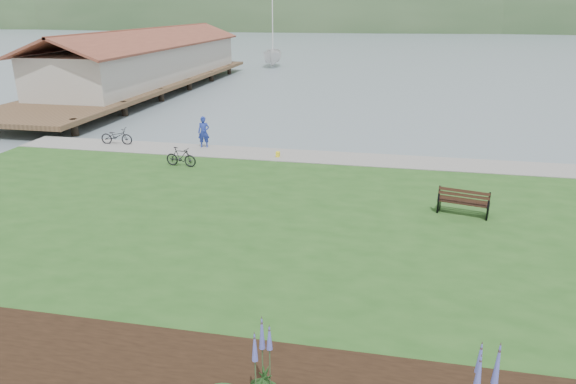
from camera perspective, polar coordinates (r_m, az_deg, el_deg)
name	(u,v)px	position (r m, az deg, el deg)	size (l,w,h in m)	color
ground	(332,223)	(18.21, 4.91, -3.50)	(600.00, 600.00, 0.00)	slate
lawn	(325,242)	(16.32, 4.09, -5.60)	(34.00, 20.00, 0.40)	#234F1B
shoreline_path	(350,159)	(24.55, 6.87, 3.70)	(34.00, 2.20, 0.03)	gray
far_hillside	(453,29)	(187.65, 17.83, 16.83)	(580.00, 80.00, 38.00)	#2D4A29
pier_pavilion	(149,60)	(49.44, -15.18, 13.95)	(8.00, 36.00, 5.40)	#4C3826
park_bench	(464,201)	(18.62, 18.92, -0.98)	(1.79, 1.05, 1.04)	black
person	(204,130)	(26.50, -9.36, 6.86)	(0.69, 0.47, 1.89)	navy
bicycle_a	(117,136)	(28.35, -18.52, 5.90)	(1.70, 0.59, 0.89)	black
bicycle_b	(181,157)	(23.63, -11.82, 3.84)	(1.47, 0.42, 0.88)	black
sailboat	(273,67)	(67.02, -1.68, 13.74)	(9.85, 10.03, 25.97)	silver
pannier	(278,155)	(24.64, -1.14, 4.18)	(0.16, 0.25, 0.26)	yellow
echium_4	(264,367)	(9.66, -2.73, -18.84)	(0.62, 0.62, 1.96)	#153714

